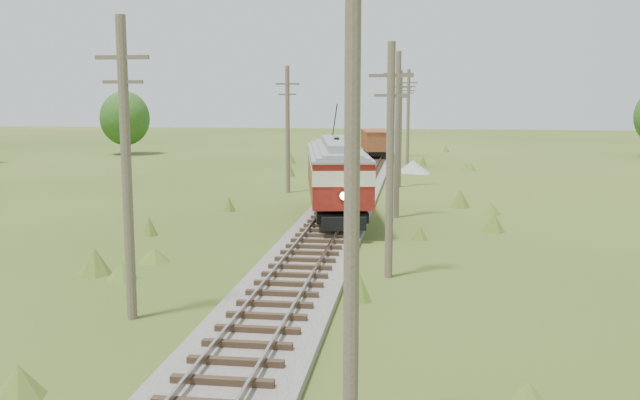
# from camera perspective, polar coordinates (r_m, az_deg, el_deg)

# --- Properties ---
(railbed_main) EXTENTS (3.60, 96.00, 0.57)m
(railbed_main) POSITION_cam_1_polar(r_m,az_deg,el_deg) (42.61, 1.94, -0.35)
(railbed_main) COLOR #605B54
(railbed_main) RESTS_ON ground
(streetcar) EXTENTS (4.91, 12.61, 5.70)m
(streetcar) POSITION_cam_1_polar(r_m,az_deg,el_deg) (38.22, 1.33, 2.33)
(streetcar) COLOR black
(streetcar) RESTS_ON ground
(gondola) EXTENTS (3.56, 7.76, 2.48)m
(gondola) POSITION_cam_1_polar(r_m,az_deg,el_deg) (73.23, 4.44, 4.70)
(gondola) COLOR black
(gondola) RESTS_ON ground
(gravel_pile) EXTENTS (2.92, 3.10, 1.06)m
(gravel_pile) POSITION_cam_1_polar(r_m,az_deg,el_deg) (61.81, 7.54, 2.64)
(gravel_pile) COLOR gray
(gravel_pile) RESTS_ON ground
(utility_pole_r_1) EXTENTS (0.30, 0.30, 8.80)m
(utility_pole_r_1) POSITION_cam_1_polar(r_m,az_deg,el_deg) (13.15, 2.55, -1.88)
(utility_pole_r_1) COLOR brown
(utility_pole_r_1) RESTS_ON ground
(utility_pole_r_2) EXTENTS (1.60, 0.30, 8.60)m
(utility_pole_r_2) POSITION_cam_1_polar(r_m,az_deg,el_deg) (26.00, 5.62, 3.31)
(utility_pole_r_2) COLOR brown
(utility_pole_r_2) RESTS_ON ground
(utility_pole_r_3) EXTENTS (1.60, 0.30, 9.00)m
(utility_pole_r_3) POSITION_cam_1_polar(r_m,az_deg,el_deg) (38.95, 6.23, 5.33)
(utility_pole_r_3) COLOR brown
(utility_pole_r_3) RESTS_ON ground
(utility_pole_r_4) EXTENTS (1.60, 0.30, 8.40)m
(utility_pole_r_4) POSITION_cam_1_polar(r_m,az_deg,el_deg) (51.95, 6.41, 5.78)
(utility_pole_r_4) COLOR brown
(utility_pole_r_4) RESTS_ON ground
(utility_pole_r_5) EXTENTS (1.60, 0.30, 8.90)m
(utility_pole_r_5) POSITION_cam_1_polar(r_m,az_deg,el_deg) (64.92, 7.06, 6.53)
(utility_pole_r_5) COLOR brown
(utility_pole_r_5) RESTS_ON ground
(utility_pole_r_6) EXTENTS (1.60, 0.30, 8.70)m
(utility_pole_r_6) POSITION_cam_1_polar(r_m,az_deg,el_deg) (77.92, 7.04, 6.78)
(utility_pole_r_6) COLOR brown
(utility_pole_r_6) RESTS_ON ground
(utility_pole_l_a) EXTENTS (1.60, 0.30, 9.00)m
(utility_pole_l_a) POSITION_cam_1_polar(r_m,az_deg,el_deg) (21.72, -15.23, 2.56)
(utility_pole_l_a) COLOR brown
(utility_pole_l_a) RESTS_ON ground
(utility_pole_l_b) EXTENTS (1.60, 0.30, 8.60)m
(utility_pole_l_b) POSITION_cam_1_polar(r_m,az_deg,el_deg) (48.73, -2.61, 5.76)
(utility_pole_l_b) COLOR brown
(utility_pole_l_b) RESTS_ON ground
(tree_mid_a) EXTENTS (5.46, 5.46, 7.03)m
(tree_mid_a) POSITION_cam_1_polar(r_m,az_deg,el_deg) (82.50, -15.34, 6.32)
(tree_mid_a) COLOR #38281C
(tree_mid_a) RESTS_ON ground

